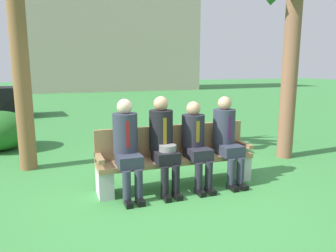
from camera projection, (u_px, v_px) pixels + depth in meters
ground_plane at (176, 195)px, 4.40m from camera, size 80.00×80.00×0.00m
park_bench at (176, 157)px, 4.70m from camera, size 2.36×0.44×0.90m
seated_man_leftmost at (127, 143)px, 4.26m from camera, size 0.34×0.72×1.34m
seated_man_centerleft at (163, 140)px, 4.43m from camera, size 0.34×0.72×1.36m
seated_man_centerright at (196, 140)px, 4.61m from camera, size 0.34×0.72×1.27m
seated_man_rightmost at (227, 135)px, 4.79m from camera, size 0.34×0.72×1.32m
building_backdrop at (109, 16)px, 25.18m from camera, size 14.12×6.34×11.66m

